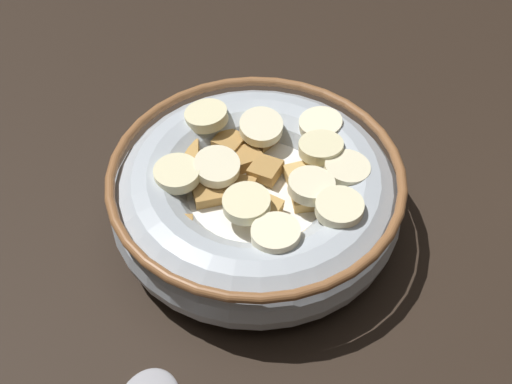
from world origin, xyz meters
The scene contains 2 objects.
ground_plane centered at (0.00, 0.00, -1.00)cm, with size 139.80×139.80×2.00cm, color black.
cereal_bowl centered at (-0.05, -0.01, 2.67)cm, with size 17.67×17.67×5.38cm.
Camera 1 is at (6.44, 27.46, 34.96)cm, focal length 49.73 mm.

